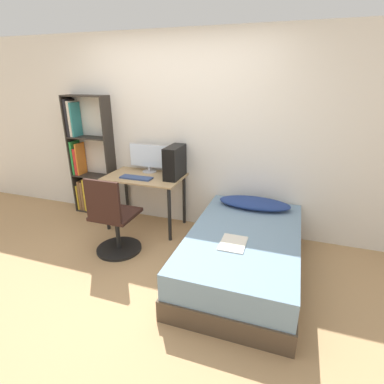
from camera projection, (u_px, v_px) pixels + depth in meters
The scene contains 11 objects.
ground_plane at pixel (128, 285), 3.01m from camera, with size 14.00×14.00×0.00m, color tan.
wall_back at pixel (182, 134), 3.94m from camera, with size 8.00×0.05×2.50m.
desk at pixel (145, 184), 3.99m from camera, with size 1.02×0.62×0.73m.
bookshelf at pixel (85, 159), 4.42m from camera, with size 0.65×0.24×1.73m.
office_chair at pixel (114, 224), 3.44m from camera, with size 0.53×0.53×0.95m.
bed at pixel (243, 253), 3.13m from camera, with size 1.13×1.88×0.47m.
pillow at pixel (254, 203), 3.63m from camera, with size 0.86×0.36×0.11m.
magazine at pixel (233, 243), 2.85m from camera, with size 0.24×0.32×0.01m.
monitor at pixel (149, 157), 4.06m from camera, with size 0.58×0.19×0.38m.
keyboard at pixel (136, 178), 3.86m from camera, with size 0.42×0.14×0.02m.
pc_tower at pixel (175, 162), 3.83m from camera, with size 0.17×0.42×0.41m.
Camera 1 is at (1.42, -2.12, 1.96)m, focal length 28.00 mm.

